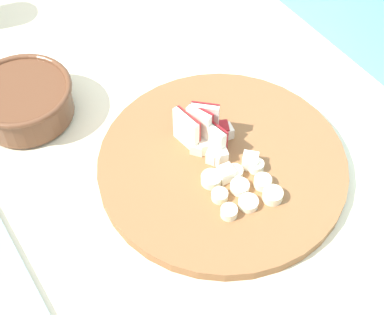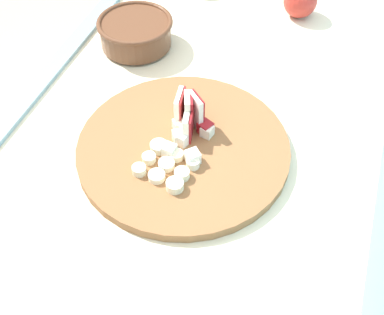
{
  "view_description": "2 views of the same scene",
  "coord_description": "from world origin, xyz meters",
  "views": [
    {
      "loc": [
        0.41,
        -0.3,
        1.52
      ],
      "look_at": [
        -0.01,
        -0.03,
        0.89
      ],
      "focal_mm": 52.26,
      "sensor_mm": 36.0,
      "label": 1
    },
    {
      "loc": [
        0.56,
        0.21,
        1.5
      ],
      "look_at": [
        0.06,
        0.04,
        0.91
      ],
      "focal_mm": 46.69,
      "sensor_mm": 36.0,
      "label": 2
    }
  ],
  "objects": [
    {
      "name": "apple_dice_pile",
      "position": [
        0.01,
        0.02,
        0.9
      ],
      "size": [
        0.1,
        0.08,
        0.02
      ],
      "color": "maroon",
      "rests_on": "cutting_board"
    },
    {
      "name": "ceramic_bowl",
      "position": [
        -0.23,
        -0.19,
        0.9
      ],
      "size": [
        0.16,
        0.16,
        0.06
      ],
      "color": "brown",
      "rests_on": "tiled_countertop"
    },
    {
      "name": "tile_backsplash",
      "position": [
        0.0,
        0.35,
        0.62
      ],
      "size": [
        2.4,
        0.04,
        1.23
      ],
      "primitive_type": "cube",
      "color": "#4C8EB2",
      "rests_on": "ground"
    },
    {
      "name": "tiled_countertop",
      "position": [
        0.0,
        -0.0,
        0.43
      ],
      "size": [
        1.33,
        0.66,
        0.88
      ],
      "color": "beige",
      "rests_on": "ground"
    },
    {
      "name": "cutting_board",
      "position": [
        0.02,
        0.01,
        0.88
      ],
      "size": [
        0.36,
        0.36,
        0.02
      ],
      "primitive_type": "cylinder",
      "color": "brown",
      "rests_on": "tiled_countertop"
    },
    {
      "name": "banana_slice_rows",
      "position": [
        0.08,
        0.0,
        0.89
      ],
      "size": [
        0.1,
        0.1,
        0.01
      ],
      "color": "#F4EAC6",
      "rests_on": "cutting_board"
    },
    {
      "name": "apple_wedge_fan",
      "position": [
        -0.02,
        0.0,
        0.91
      ],
      "size": [
        0.08,
        0.06,
        0.07
      ],
      "color": "#A32323",
      "rests_on": "cutting_board"
    }
  ]
}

